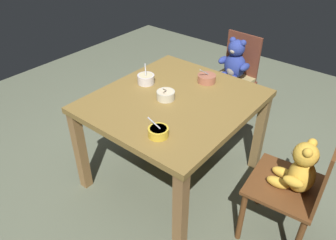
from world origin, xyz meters
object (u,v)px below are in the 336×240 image
at_px(teddy_chair_near_right, 233,71).
at_px(teddy_chair_near_front, 298,178).
at_px(porridge_bowl_terracotta_near_right, 207,78).
at_px(porridge_bowl_yellow_near_left, 158,132).
at_px(dining_table, 174,110).
at_px(porridge_bowl_cream_center, 166,95).
at_px(porridge_bowl_white_far_center, 146,79).

bearing_deg(teddy_chair_near_right, teddy_chair_near_front, 48.94).
bearing_deg(teddy_chair_near_front, porridge_bowl_terracotta_near_right, -26.76).
xyz_separation_m(teddy_chair_near_right, porridge_bowl_terracotta_near_right, (-0.59, -0.09, 0.19)).
bearing_deg(teddy_chair_near_right, porridge_bowl_yellow_near_left, 13.73).
xyz_separation_m(dining_table, porridge_bowl_cream_center, (-0.04, 0.04, 0.12)).
bearing_deg(dining_table, teddy_chair_near_front, -89.42).
relative_size(teddy_chair_near_front, porridge_bowl_white_far_center, 6.69).
distance_m(teddy_chair_near_right, porridge_bowl_white_far_center, 0.94).
distance_m(dining_table, porridge_bowl_cream_center, 0.13).
distance_m(porridge_bowl_yellow_near_left, porridge_bowl_terracotta_near_right, 0.74).
relative_size(teddy_chair_near_right, porridge_bowl_yellow_near_left, 6.66).
distance_m(dining_table, porridge_bowl_terracotta_near_right, 0.37).
bearing_deg(porridge_bowl_white_far_center, teddy_chair_near_right, -14.94).
xyz_separation_m(teddy_chair_near_front, porridge_bowl_white_far_center, (0.04, 1.19, 0.22)).
xyz_separation_m(dining_table, teddy_chair_near_right, (0.93, 0.06, -0.07)).
relative_size(dining_table, teddy_chair_near_front, 1.30).
distance_m(teddy_chair_near_right, porridge_bowl_terracotta_near_right, 0.63).
bearing_deg(dining_table, porridge_bowl_yellow_near_left, -153.68).
bearing_deg(teddy_chair_near_right, porridge_bowl_terracotta_near_right, 12.20).
relative_size(teddy_chair_near_front, porridge_bowl_yellow_near_left, 6.67).
bearing_deg(porridge_bowl_cream_center, teddy_chair_near_front, -87.26).
bearing_deg(teddy_chair_near_front, dining_table, -4.89).
bearing_deg(porridge_bowl_yellow_near_left, dining_table, 26.32).
relative_size(dining_table, porridge_bowl_terracotta_near_right, 7.69).
relative_size(dining_table, porridge_bowl_white_far_center, 8.69).
relative_size(teddy_chair_near_front, porridge_bowl_terracotta_near_right, 5.92).
distance_m(porridge_bowl_cream_center, porridge_bowl_terracotta_near_right, 0.39).
height_order(dining_table, porridge_bowl_white_far_center, porridge_bowl_white_far_center).
bearing_deg(porridge_bowl_yellow_near_left, porridge_bowl_cream_center, 33.61).
bearing_deg(teddy_chair_near_right, porridge_bowl_white_far_center, -11.83).
height_order(porridge_bowl_cream_center, porridge_bowl_yellow_near_left, porridge_bowl_cream_center).
xyz_separation_m(porridge_bowl_yellow_near_left, porridge_bowl_terracotta_near_right, (0.72, 0.15, 0.00)).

